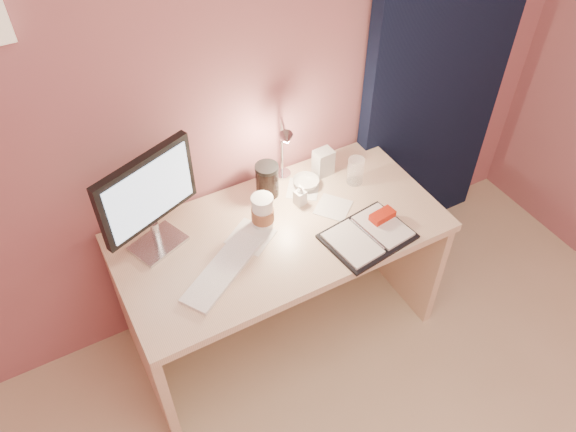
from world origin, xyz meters
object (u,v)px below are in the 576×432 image
planner (369,234)px  dark_jar (267,182)px  lotion_bottle (300,195)px  coffee_cup (263,212)px  product_box (323,162)px  monitor (147,196)px  bowl (306,183)px  keyboard (223,270)px  clear_cup (355,171)px  desk (273,253)px  desk_lamp (297,146)px

planner → dark_jar: (-0.25, 0.44, 0.06)m
planner → lotion_bottle: size_ratio=3.70×
coffee_cup → product_box: bearing=22.6°
monitor → product_box: (0.84, 0.07, -0.21)m
monitor → lotion_bottle: (0.64, -0.06, -0.22)m
monitor → bowl: monitor is taller
monitor → keyboard: size_ratio=1.09×
planner → product_box: size_ratio=2.96×
clear_cup → lotion_bottle: (-0.29, -0.00, -0.01)m
monitor → clear_cup: (0.93, -0.06, -0.21)m
monitor → bowl: bearing=-19.7°
desk → product_box: (0.35, 0.16, 0.29)m
desk → lotion_bottle: lotion_bottle is taller
planner → clear_cup: size_ratio=2.92×
monitor → keyboard: (0.18, -0.26, -0.27)m
monitor → dark_jar: size_ratio=3.17×
desk → desk_lamp: size_ratio=4.04×
desk → monitor: (-0.48, 0.09, 0.50)m
keyboard → desk_lamp: 0.64m
monitor → lotion_bottle: 0.68m
planner → clear_cup: bearing=59.0°
monitor → clear_cup: size_ratio=3.52×
lotion_bottle → planner: bearing=-64.0°
planner → lotion_bottle: (-0.15, 0.32, 0.04)m
lotion_bottle → dark_jar: dark_jar is taller
clear_cup → product_box: (-0.10, 0.12, -0.00)m
lotion_bottle → product_box: (0.20, 0.13, 0.01)m
product_box → desk_lamp: bearing=177.7°
monitor → desk_lamp: size_ratio=1.33×
monitor → planner: monitor is taller
desk → bowl: bowl is taller
coffee_cup → dark_jar: coffee_cup is taller
coffee_cup → dark_jar: size_ratio=1.08×
monitor → coffee_cup: bearing=-34.7°
keyboard → clear_cup: (0.75, 0.20, 0.06)m
keyboard → desk_lamp: desk_lamp is taller
clear_cup → desk_lamp: 0.31m
desk → planner: bearing=-43.2°
bowl → product_box: size_ratio=0.95×
desk → coffee_cup: size_ratio=8.97×
monitor → coffee_cup: 0.49m
desk_lamp → coffee_cup: bearing=-127.2°
keyboard → bowl: bearing=-5.1°
product_box → keyboard: bearing=-157.2°
clear_cup → dark_jar: dark_jar is taller
dark_jar → planner: bearing=-60.4°
coffee_cup → bowl: (0.28, 0.13, -0.05)m
bowl → dark_jar: (-0.18, 0.04, 0.05)m
coffee_cup → clear_cup: bearing=5.0°
planner → keyboard: bearing=161.5°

